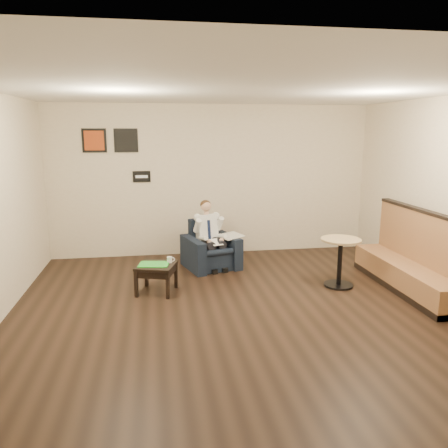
{
  "coord_description": "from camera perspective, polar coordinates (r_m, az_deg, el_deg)",
  "views": [
    {
      "loc": [
        -1.06,
        -5.13,
        2.31
      ],
      "look_at": [
        -0.06,
        1.2,
        0.95
      ],
      "focal_mm": 35.0,
      "sensor_mm": 36.0,
      "label": 1
    }
  ],
  "objects": [
    {
      "name": "ground",
      "position": [
        5.72,
        2.51,
        -11.81
      ],
      "size": [
        6.0,
        6.0,
        0.0
      ],
      "primitive_type": "plane",
      "color": "black",
      "rests_on": "ground"
    },
    {
      "name": "wall_back",
      "position": [
        8.25,
        -1.57,
        5.68
      ],
      "size": [
        6.0,
        0.02,
        2.8
      ],
      "primitive_type": "cube",
      "color": "beige",
      "rests_on": "ground"
    },
    {
      "name": "wall_front",
      "position": [
        2.55,
        16.57,
        -9.51
      ],
      "size": [
        6.0,
        0.02,
        2.8
      ],
      "primitive_type": "cube",
      "color": "beige",
      "rests_on": "ground"
    },
    {
      "name": "ceiling",
      "position": [
        5.26,
        2.8,
        17.34
      ],
      "size": [
        6.0,
        6.0,
        0.02
      ],
      "primitive_type": "cube",
      "color": "white",
      "rests_on": "wall_back"
    },
    {
      "name": "seating_sign",
      "position": [
        8.15,
        -10.71,
        6.11
      ],
      "size": [
        0.32,
        0.02,
        0.2
      ],
      "primitive_type": "cube",
      "color": "black",
      "rests_on": "wall_back"
    },
    {
      "name": "art_print_left",
      "position": [
        8.18,
        -16.59,
        10.41
      ],
      "size": [
        0.42,
        0.03,
        0.42
      ],
      "primitive_type": "cube",
      "color": "#AE3E15",
      "rests_on": "wall_back"
    },
    {
      "name": "art_print_right",
      "position": [
        8.13,
        -12.68,
        10.6
      ],
      "size": [
        0.42,
        0.03,
        0.42
      ],
      "primitive_type": "cube",
      "color": "black",
      "rests_on": "wall_back"
    },
    {
      "name": "armchair",
      "position": [
        7.5,
        -1.73,
        -2.73
      ],
      "size": [
        1.03,
        1.03,
        0.8
      ],
      "primitive_type": "cube",
      "rotation": [
        0.0,
        0.0,
        0.29
      ],
      "color": "black",
      "rests_on": "ground"
    },
    {
      "name": "seated_man",
      "position": [
        7.37,
        -1.41,
        -1.81
      ],
      "size": [
        0.72,
        0.9,
        1.1
      ],
      "primitive_type": null,
      "rotation": [
        0.0,
        0.0,
        0.29
      ],
      "color": "white",
      "rests_on": "armchair"
    },
    {
      "name": "lap_papers",
      "position": [
        7.31,
        -1.12,
        -2.38
      ],
      "size": [
        0.26,
        0.31,
        0.01
      ],
      "primitive_type": "cube",
      "rotation": [
        0.0,
        0.0,
        0.36
      ],
      "color": "white",
      "rests_on": "seated_man"
    },
    {
      "name": "newspaper",
      "position": [
        7.53,
        0.87,
        -1.54
      ],
      "size": [
        0.47,
        0.53,
        0.01
      ],
      "primitive_type": "cube",
      "rotation": [
        0.0,
        0.0,
        0.34
      ],
      "color": "silver",
      "rests_on": "armchair"
    },
    {
      "name": "side_table",
      "position": [
        6.48,
        -8.79,
        -7.02
      ],
      "size": [
        0.65,
        0.65,
        0.42
      ],
      "primitive_type": "cube",
      "rotation": [
        0.0,
        0.0,
        -0.3
      ],
      "color": "black",
      "rests_on": "ground"
    },
    {
      "name": "green_folder",
      "position": [
        6.41,
        -9.15,
        -5.22
      ],
      "size": [
        0.47,
        0.37,
        0.01
      ],
      "primitive_type": "cube",
      "rotation": [
        0.0,
        0.0,
        -0.16
      ],
      "color": "green",
      "rests_on": "side_table"
    },
    {
      "name": "coffee_mug",
      "position": [
        6.46,
        -7.13,
        -4.64
      ],
      "size": [
        0.1,
        0.1,
        0.09
      ],
      "primitive_type": "cylinder",
      "rotation": [
        0.0,
        0.0,
        -0.3
      ],
      "color": "white",
      "rests_on": "side_table"
    },
    {
      "name": "smartphone",
      "position": [
        6.54,
        -8.07,
        -4.83
      ],
      "size": [
        0.15,
        0.12,
        0.01
      ],
      "primitive_type": "cube",
      "rotation": [
        0.0,
        0.0,
        -0.48
      ],
      "color": "black",
      "rests_on": "side_table"
    },
    {
      "name": "banquette",
      "position": [
        6.97,
        22.96,
        -3.27
      ],
      "size": [
        0.55,
        2.29,
        1.17
      ],
      "primitive_type": "cube",
      "color": "brown",
      "rests_on": "ground"
    },
    {
      "name": "cafe_table",
      "position": [
        6.83,
        14.87,
        -4.89
      ],
      "size": [
        0.76,
        0.76,
        0.74
      ],
      "primitive_type": "cylinder",
      "rotation": [
        0.0,
        0.0,
        0.33
      ],
      "color": "tan",
      "rests_on": "ground"
    }
  ]
}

